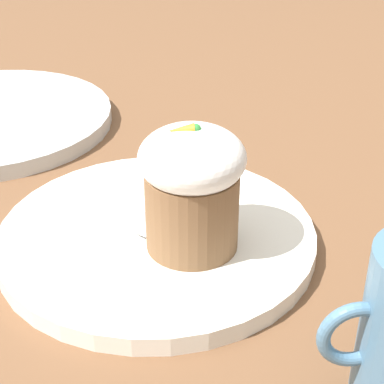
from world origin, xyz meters
name	(u,v)px	position (x,y,z in m)	size (l,w,h in m)	color
ground_plane	(157,244)	(0.00, 0.00, 0.00)	(4.00, 4.00, 0.00)	brown
dessert_plate	(157,236)	(0.00, 0.00, 0.01)	(0.27, 0.27, 0.02)	white
carrot_cake	(192,186)	(-0.03, 0.03, 0.07)	(0.08, 0.08, 0.11)	brown
spoon	(143,223)	(0.01, -0.01, 0.02)	(0.12, 0.10, 0.01)	#B7B7BC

